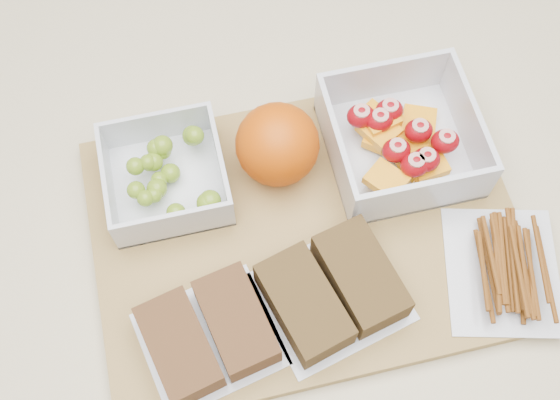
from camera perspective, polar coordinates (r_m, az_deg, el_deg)
The scene contains 9 objects.
ground at distance 1.58m, azimuth -0.10°, elevation -14.96°, with size 4.00×4.00×0.00m, color gray.
counter at distance 1.14m, azimuth -0.13°, elevation -10.90°, with size 1.20×0.90×0.90m, color beige.
cutting_board at distance 0.70m, azimuth 2.14°, elevation -2.67°, with size 0.42×0.30×0.02m, color #A58244.
grape_container at distance 0.71m, azimuth -9.09°, elevation 1.99°, with size 0.12×0.12×0.05m.
fruit_container at distance 0.73m, azimuth 9.79°, elevation 4.82°, with size 0.15×0.15×0.06m.
orange at distance 0.69m, azimuth -0.21°, elevation 4.54°, with size 0.08×0.08×0.08m, color #D34D04.
sandwich_bag_left at distance 0.65m, azimuth -5.86°, elevation -10.83°, with size 0.14×0.13×0.04m.
sandwich_bag_center at distance 0.66m, azimuth 4.27°, elevation -7.37°, with size 0.15×0.14×0.04m.
pretzel_bag at distance 0.70m, azimuth 17.89°, elevation -5.16°, with size 0.14×0.15×0.03m.
Camera 1 is at (-0.06, -0.28, 1.56)m, focal length 45.00 mm.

